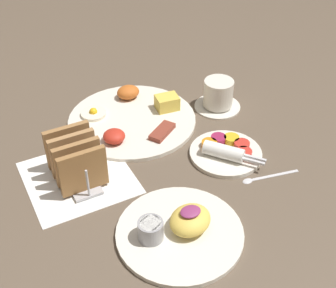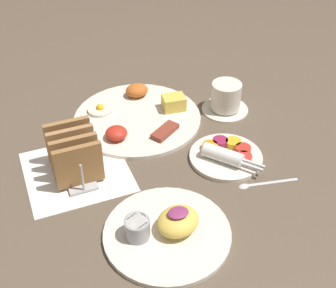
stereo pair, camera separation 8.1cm
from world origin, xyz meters
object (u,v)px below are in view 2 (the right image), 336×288
at_px(plate_breakfast, 138,116).
at_px(plate_condiments, 226,155).
at_px(toast_rack, 74,154).
at_px(coffee_cup, 226,98).
at_px(plate_foreground, 167,230).

bearing_deg(plate_breakfast, plate_condiments, -59.22).
xyz_separation_m(plate_condiments, toast_rack, (-0.32, 0.08, 0.04)).
distance_m(plate_condiments, coffee_cup, 0.20).
bearing_deg(coffee_cup, toast_rack, -167.01).
xyz_separation_m(plate_condiments, plate_foreground, (-0.21, -0.16, 0.00)).
distance_m(plate_breakfast, plate_condiments, 0.26).
height_order(toast_rack, coffee_cup, toast_rack).
xyz_separation_m(plate_breakfast, plate_foreground, (-0.07, -0.38, 0.01)).
bearing_deg(coffee_cup, plate_condiments, -116.80).
bearing_deg(toast_rack, coffee_cup, 12.99).
bearing_deg(plate_foreground, plate_condiments, 37.25).
relative_size(plate_breakfast, coffee_cup, 2.66).
height_order(plate_foreground, coffee_cup, coffee_cup).
height_order(plate_foreground, toast_rack, toast_rack).
xyz_separation_m(plate_foreground, toast_rack, (-0.12, 0.24, 0.04)).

